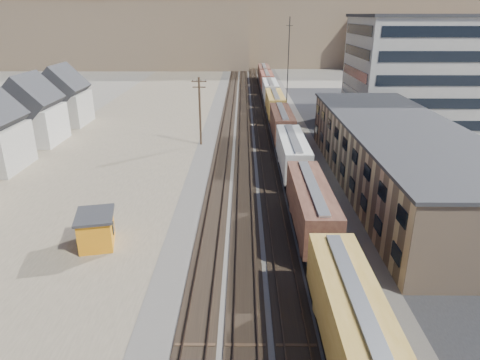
{
  "coord_description": "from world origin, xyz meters",
  "views": [
    {
      "loc": [
        -2.19,
        -19.98,
        18.38
      ],
      "look_at": [
        -2.47,
        19.59,
        3.0
      ],
      "focal_mm": 32.0,
      "sensor_mm": 36.0,
      "label": 1
    }
  ],
  "objects_px": {
    "maintenance_shed": "(96,229)",
    "parked_car_blue": "(412,123)",
    "freight_train": "(278,112)",
    "utility_pole_north": "(200,110)"
  },
  "relations": [
    {
      "from": "maintenance_shed",
      "to": "parked_car_blue",
      "type": "height_order",
      "value": "maintenance_shed"
    },
    {
      "from": "freight_train",
      "to": "utility_pole_north",
      "type": "xyz_separation_m",
      "value": [
        -12.3,
        -10.12,
        2.5
      ]
    },
    {
      "from": "utility_pole_north",
      "to": "parked_car_blue",
      "type": "relative_size",
      "value": 1.62
    },
    {
      "from": "maintenance_shed",
      "to": "utility_pole_north",
      "type": "bearing_deg",
      "value": 78.62
    },
    {
      "from": "freight_train",
      "to": "utility_pole_north",
      "type": "bearing_deg",
      "value": -140.54
    },
    {
      "from": "maintenance_shed",
      "to": "parked_car_blue",
      "type": "relative_size",
      "value": 0.73
    },
    {
      "from": "parked_car_blue",
      "to": "utility_pole_north",
      "type": "bearing_deg",
      "value": 167.93
    },
    {
      "from": "freight_train",
      "to": "parked_car_blue",
      "type": "distance_m",
      "value": 23.26
    },
    {
      "from": "utility_pole_north",
      "to": "freight_train",
      "type": "bearing_deg",
      "value": 39.46
    },
    {
      "from": "utility_pole_north",
      "to": "maintenance_shed",
      "type": "relative_size",
      "value": 2.22
    }
  ]
}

